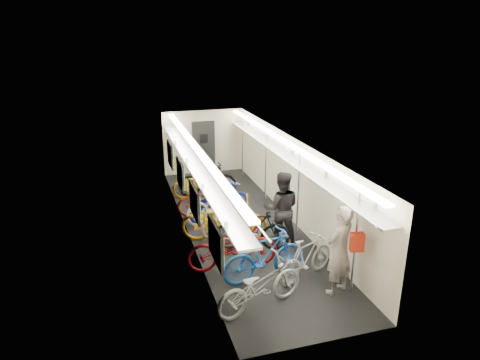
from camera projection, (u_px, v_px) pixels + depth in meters
train_car_shell at (221, 163)px, 11.98m from camera, size 10.00×10.00×10.00m
bicycle_0 at (260, 285)px, 8.22m from camera, size 2.05×1.21×1.02m
bicycle_1 at (265, 256)px, 9.15m from camera, size 2.00×0.78×1.17m
bicycle_2 at (232, 247)px, 9.61m from camera, size 2.11×0.82×1.09m
bicycle_3 at (252, 229)px, 10.42m from camera, size 1.95×1.09×1.13m
bicycle_4 at (224, 219)px, 10.94m from camera, size 2.34×1.36×1.16m
bicycle_5 at (232, 221)px, 11.10m from camera, size 1.61×0.47×0.97m
bicycle_6 at (217, 202)px, 12.17m from camera, size 2.16×1.42×1.07m
bicycle_7 at (219, 201)px, 12.17m from camera, size 1.99×0.96×1.15m
bicycle_8 at (207, 200)px, 12.56m from camera, size 1.79×0.74×0.92m
bicycle_9 at (207, 180)px, 13.92m from camera, size 1.97×0.81×1.15m
bicycle_10 at (201, 184)px, 13.76m from camera, size 1.92×1.09×0.96m
bicycle_11 at (306, 258)px, 9.25m from camera, size 1.69×1.10×0.99m
passenger_near at (339, 250)px, 8.59m from camera, size 0.83×0.71×1.93m
passenger_mid at (281, 208)px, 10.64m from camera, size 1.12×0.99×1.92m
backpack at (357, 242)px, 8.25m from camera, size 0.28×0.19×0.38m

